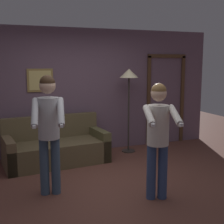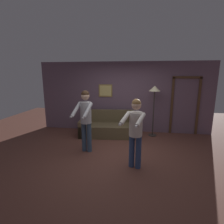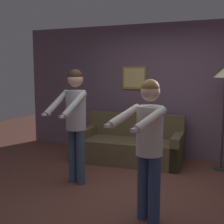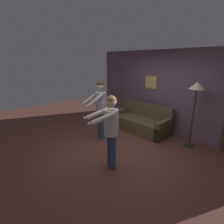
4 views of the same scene
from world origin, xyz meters
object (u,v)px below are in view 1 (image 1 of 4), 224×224
object	(u,v)px
couch	(56,149)
torchiere_lamp	(129,81)
person_standing_right	(158,131)
person_standing_left	(49,124)

from	to	relation	value
couch	torchiere_lamp	size ratio (longest dim) A/B	1.12
couch	person_standing_right	xyz separation A→B (m)	(1.01, -2.10, 0.70)
person_standing_left	couch	bearing A→B (deg)	76.03
person_standing_left	person_standing_right	size ratio (longest dim) A/B	1.06
couch	person_standing_right	distance (m)	2.43
couch	person_standing_right	bearing A→B (deg)	-64.27
person_standing_right	person_standing_left	bearing A→B (deg)	153.00
couch	torchiere_lamp	world-z (taller)	torchiere_lamp
torchiere_lamp	couch	bearing A→B (deg)	-172.74
torchiere_lamp	person_standing_right	world-z (taller)	torchiere_lamp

